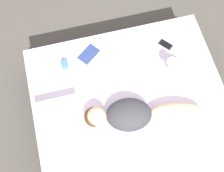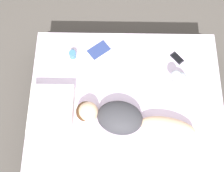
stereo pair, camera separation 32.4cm
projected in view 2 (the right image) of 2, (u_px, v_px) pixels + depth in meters
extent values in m
plane|color=#4C4742|center=(124.00, 125.00, 3.71)|extent=(12.00, 12.00, 0.00)
cube|color=#383333|center=(125.00, 121.00, 3.55)|extent=(1.90, 2.07, 0.35)
cube|color=silver|center=(126.00, 113.00, 3.29)|extent=(1.84, 2.01, 0.20)
ellipsoid|color=#DBB28E|center=(167.00, 127.00, 3.04)|extent=(0.30, 0.58, 0.17)
ellipsoid|color=#333338|center=(120.00, 118.00, 3.05)|extent=(0.42, 0.51, 0.21)
ellipsoid|color=#472D19|center=(86.00, 111.00, 3.08)|extent=(0.24, 0.23, 0.11)
sphere|color=#DBB28E|center=(88.00, 112.00, 3.08)|extent=(0.20, 0.20, 0.20)
cube|color=silver|center=(111.00, 65.00, 3.39)|extent=(0.39, 0.41, 0.01)
cube|color=silver|center=(99.00, 50.00, 3.46)|extent=(0.39, 0.41, 0.01)
cube|color=navy|center=(99.00, 50.00, 3.46)|extent=(0.26, 0.28, 0.00)
cylinder|color=teal|center=(73.00, 55.00, 3.40)|extent=(0.07, 0.07, 0.09)
cylinder|color=black|center=(72.00, 53.00, 3.36)|extent=(0.06, 0.06, 0.01)
torus|color=teal|center=(73.00, 51.00, 3.41)|extent=(0.06, 0.01, 0.06)
cube|color=black|center=(177.00, 58.00, 3.43)|extent=(0.17, 0.16, 0.01)
cube|color=black|center=(177.00, 58.00, 3.42)|extent=(0.14, 0.13, 0.00)
ellipsoid|color=#B2BCCC|center=(180.00, 80.00, 3.25)|extent=(0.18, 0.16, 0.15)
sphere|color=#B2BCCC|center=(176.00, 75.00, 3.15)|extent=(0.11, 0.11, 0.11)
cube|color=white|center=(52.00, 111.00, 3.12)|extent=(0.52, 0.43, 0.14)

